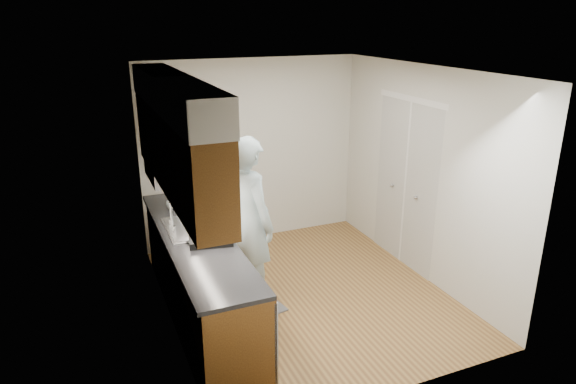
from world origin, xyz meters
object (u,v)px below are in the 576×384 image
object	(u,v)px
soap_bottle_c	(172,201)
person	(249,211)
soap_bottle_b	(192,198)
soap_bottle_a	(179,198)
dish_rack	(210,238)

from	to	relation	value
soap_bottle_c	person	bearing A→B (deg)	-48.11
person	soap_bottle_b	world-z (taller)	person
person	soap_bottle_a	distance (m)	0.90
soap_bottle_a	soap_bottle_c	bearing A→B (deg)	139.10
soap_bottle_c	dish_rack	xyz separation A→B (m)	(0.16, -1.04, -0.06)
person	soap_bottle_b	distance (m)	0.83
soap_bottle_b	soap_bottle_c	xyz separation A→B (m)	(-0.21, 0.05, -0.02)
person	soap_bottle_a	xyz separation A→B (m)	(-0.59, 0.68, 0.00)
person	soap_bottle_c	bearing A→B (deg)	24.66
person	soap_bottle_b	xyz separation A→B (m)	(-0.46, 0.69, -0.02)
soap_bottle_a	soap_bottle_b	world-z (taller)	soap_bottle_a
soap_bottle_b	soap_bottle_c	size ratio (longest dim) A/B	1.17
soap_bottle_a	soap_bottle_b	xyz separation A→B (m)	(0.14, 0.01, -0.03)
dish_rack	soap_bottle_c	bearing A→B (deg)	109.44
soap_bottle_b	dish_rack	size ratio (longest dim) A/B	0.53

